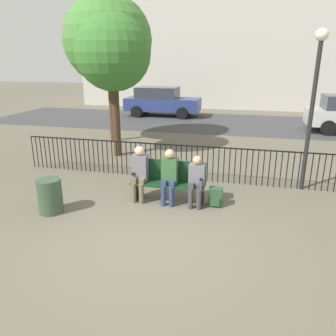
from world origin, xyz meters
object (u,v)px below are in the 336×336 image
object	(u,v)px
park_bench	(169,180)
tree_1	(113,54)
seated_person_1	(169,174)
seated_person_2	(196,179)
seated_person_0	(139,171)
parked_car_1	(161,101)
backpack	(216,197)
tree_0	(108,40)
trash_bin	(50,196)
lamp_post	(315,88)

from	to	relation	value
park_bench	tree_1	world-z (taller)	tree_1
seated_person_1	seated_person_2	distance (m)	0.60
seated_person_0	parked_car_1	world-z (taller)	parked_car_1
seated_person_0	park_bench	bearing A→B (deg)	11.01
park_bench	seated_person_0	xyz separation A→B (m)	(-0.64, -0.12, 0.21)
park_bench	seated_person_1	world-z (taller)	seated_person_1
park_bench	backpack	world-z (taller)	park_bench
backpack	parked_car_1	bearing A→B (deg)	110.38
tree_0	trash_bin	distance (m)	7.27
seated_person_0	seated_person_1	xyz separation A→B (m)	(0.68, -0.00, -0.01)
lamp_post	parked_car_1	size ratio (longest dim) A/B	0.88
tree_0	lamp_post	world-z (taller)	tree_0
park_bench	parked_car_1	size ratio (longest dim) A/B	0.39
tree_1	parked_car_1	bearing A→B (deg)	94.92
park_bench	seated_person_1	size ratio (longest dim) A/B	1.32
trash_bin	seated_person_0	bearing A→B (deg)	33.11
tree_0	lamp_post	size ratio (longest dim) A/B	1.44
seated_person_0	tree_1	size ratio (longest dim) A/B	0.28
tree_1	tree_0	bearing A→B (deg)	117.25
seated_person_1	parked_car_1	size ratio (longest dim) A/B	0.29
trash_bin	backpack	bearing A→B (deg)	18.91
seated_person_2	trash_bin	world-z (taller)	seated_person_2
park_bench	seated_person_0	bearing A→B (deg)	-168.99
lamp_post	trash_bin	distance (m)	6.26
park_bench	lamp_post	xyz separation A→B (m)	(3.02, 1.48, 1.95)
lamp_post	trash_bin	xyz separation A→B (m)	(-5.27, -2.65, -2.08)
park_bench	seated_person_2	world-z (taller)	seated_person_2
seated_person_1	lamp_post	distance (m)	3.81
seated_person_0	backpack	size ratio (longest dim) A/B	3.02
seated_person_2	tree_0	size ratio (longest dim) A/B	0.21
lamp_post	parked_car_1	distance (m)	12.07
tree_1	parked_car_1	xyz separation A→B (m)	(-0.72, 8.39, -2.39)
seated_person_1	seated_person_2	world-z (taller)	seated_person_1
lamp_post	seated_person_0	bearing A→B (deg)	-156.40
seated_person_1	seated_person_2	size ratio (longest dim) A/B	1.09
lamp_post	trash_bin	size ratio (longest dim) A/B	5.10
seated_person_2	park_bench	bearing A→B (deg)	168.33
seated_person_1	trash_bin	bearing A→B (deg)	-155.43
seated_person_2	backpack	bearing A→B (deg)	12.53
park_bench	seated_person_2	size ratio (longest dim) A/B	1.44
park_bench	tree_0	world-z (taller)	tree_0
lamp_post	trash_bin	bearing A→B (deg)	-153.32
seated_person_2	parked_car_1	bearing A→B (deg)	108.43
seated_person_1	backpack	bearing A→B (deg)	4.86
seated_person_1	backpack	xyz separation A→B (m)	(1.02, 0.09, -0.48)
seated_person_0	lamp_post	distance (m)	4.36
seated_person_1	trash_bin	distance (m)	2.54
seated_person_2	tree_0	distance (m)	7.41
tree_0	trash_bin	bearing A→B (deg)	-78.50
seated_person_0	parked_car_1	size ratio (longest dim) A/B	0.30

